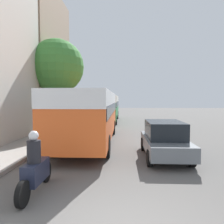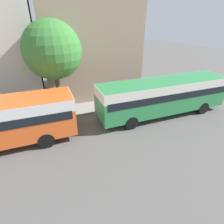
# 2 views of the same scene
# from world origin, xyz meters

# --- Properties ---
(building_far_terrace) EXTENTS (6.36, 9.03, 12.67)m
(building_far_terrace) POSITION_xyz_m (-9.38, 17.11, 6.33)
(building_far_terrace) COLOR gray
(building_far_terrace) RESTS_ON ground_plane
(bus_following) EXTENTS (2.57, 10.97, 2.94)m
(bus_following) POSITION_xyz_m (-1.83, 21.21, 1.92)
(bus_following) COLOR #2D8447
(bus_following) RESTS_ON ground_plane
(pedestrian_near_curb) EXTENTS (0.34, 0.34, 1.62)m
(pedestrian_near_curb) POSITION_xyz_m (-4.48, 28.23, 0.98)
(pedestrian_near_curb) COLOR #232838
(pedestrian_near_curb) RESTS_ON sidewalk
(street_tree) EXTENTS (4.28, 4.28, 7.14)m
(street_tree) POSITION_xyz_m (-5.21, 13.36, 5.13)
(street_tree) COLOR brown
(street_tree) RESTS_ON sidewalk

